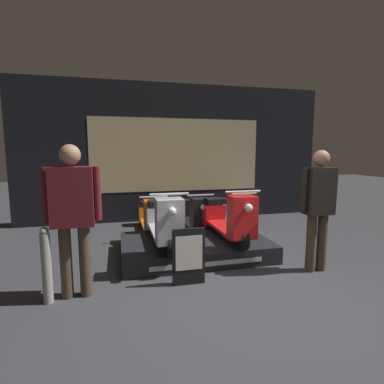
# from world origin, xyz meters

# --- Properties ---
(ground_plane) EXTENTS (30.00, 30.00, 0.00)m
(ground_plane) POSITION_xyz_m (0.00, 0.00, 0.00)
(ground_plane) COLOR #38383D
(shop_wall_back) EXTENTS (7.28, 0.09, 3.20)m
(shop_wall_back) POSITION_xyz_m (0.00, 4.16, 1.60)
(shop_wall_back) COLOR black
(shop_wall_back) RESTS_ON ground_plane
(display_platform) EXTENTS (2.28, 1.43, 0.26)m
(display_platform) POSITION_xyz_m (-0.24, 1.56, 0.13)
(display_platform) COLOR black
(display_platform) RESTS_ON ground_plane
(scooter_display_left) EXTENTS (0.51, 1.75, 0.85)m
(scooter_display_left) POSITION_xyz_m (-0.75, 1.53, 0.59)
(scooter_display_left) COLOR black
(scooter_display_left) RESTS_ON display_platform
(scooter_display_right) EXTENTS (0.51, 1.75, 0.85)m
(scooter_display_right) POSITION_xyz_m (0.28, 1.53, 0.59)
(scooter_display_right) COLOR black
(scooter_display_right) RESTS_ON display_platform
(scooter_backrow_0) EXTENTS (0.51, 1.75, 0.85)m
(scooter_backrow_0) POSITION_xyz_m (-0.78, 3.04, 0.33)
(scooter_backrow_0) COLOR black
(scooter_backrow_0) RESTS_ON ground_plane
(scooter_backrow_1) EXTENTS (0.51, 1.75, 0.85)m
(scooter_backrow_1) POSITION_xyz_m (0.10, 3.04, 0.33)
(scooter_backrow_1) COLOR black
(scooter_backrow_1) RESTS_ON ground_plane
(scooter_backrow_2) EXTENTS (0.51, 1.75, 0.85)m
(scooter_backrow_2) POSITION_xyz_m (0.97, 3.04, 0.33)
(scooter_backrow_2) COLOR black
(scooter_backrow_2) RESTS_ON ground_plane
(person_left_browsing) EXTENTS (0.61, 0.25, 1.71)m
(person_left_browsing) POSITION_xyz_m (-1.88, 0.56, 1.02)
(person_left_browsing) COLOR #473828
(person_left_browsing) RESTS_ON ground_plane
(person_right_browsing) EXTENTS (0.54, 0.22, 1.65)m
(person_right_browsing) POSITION_xyz_m (1.23, 0.56, 0.96)
(person_right_browsing) COLOR #473828
(person_right_browsing) RESTS_ON ground_plane
(price_sign_board) EXTENTS (0.41, 0.04, 0.71)m
(price_sign_board) POSITION_xyz_m (-0.58, 0.55, 0.36)
(price_sign_board) COLOR black
(price_sign_board) RESTS_ON ground_plane
(street_bollard) EXTENTS (0.10, 0.10, 0.85)m
(street_bollard) POSITION_xyz_m (-2.16, 0.48, 0.42)
(street_bollard) COLOR gray
(street_bollard) RESTS_ON ground_plane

